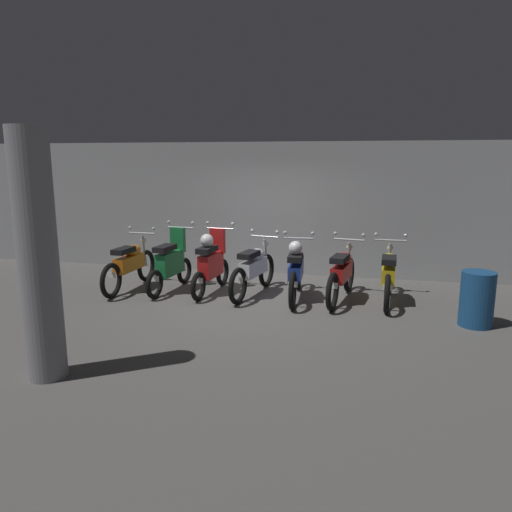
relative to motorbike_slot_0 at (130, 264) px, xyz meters
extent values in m
plane|color=#565451|center=(2.41, -0.30, -0.49)|extent=(80.00, 80.00, 0.00)
cube|color=#9EA0A3|center=(2.41, 2.04, 0.93)|extent=(16.00, 0.30, 2.84)
torus|color=black|center=(0.03, 0.62, -0.17)|extent=(0.12, 0.65, 0.65)
torus|color=black|center=(-0.04, -0.68, -0.17)|extent=(0.12, 0.65, 0.65)
cube|color=orange|center=(0.00, -0.03, 0.02)|extent=(0.26, 0.84, 0.28)
ellipsoid|color=orange|center=(0.01, 0.13, 0.24)|extent=(0.28, 0.45, 0.22)
cube|color=black|center=(-0.01, -0.21, 0.30)|extent=(0.27, 0.53, 0.10)
cylinder|color=#B7BABF|center=(0.03, 0.52, 0.52)|extent=(0.56, 0.07, 0.04)
sphere|color=#B7BABF|center=(-0.23, 0.53, 0.62)|extent=(0.07, 0.07, 0.07)
sphere|color=#B7BABF|center=(0.29, 0.50, 0.62)|extent=(0.07, 0.07, 0.07)
cylinder|color=#B7BABF|center=(0.03, 0.57, 0.15)|extent=(0.06, 0.16, 0.65)
sphere|color=silver|center=(0.03, 0.57, 0.37)|extent=(0.12, 0.12, 0.12)
cube|color=white|center=(-0.03, -0.65, -0.07)|extent=(0.16, 0.02, 0.10)
torus|color=black|center=(0.87, 0.61, -0.23)|extent=(0.15, 0.54, 0.53)
torus|color=black|center=(0.74, -0.53, -0.23)|extent=(0.15, 0.54, 0.53)
cube|color=#197238|center=(0.80, 0.04, 0.04)|extent=(0.30, 0.76, 0.44)
cube|color=#197238|center=(0.84, 0.38, 0.44)|extent=(0.29, 0.15, 0.48)
cube|color=black|center=(0.78, -0.12, 0.36)|extent=(0.30, 0.54, 0.10)
cylinder|color=#B7BABF|center=(0.86, 0.52, 0.66)|extent=(0.56, 0.10, 0.04)
sphere|color=#B7BABF|center=(0.60, 0.55, 0.76)|extent=(0.07, 0.07, 0.07)
sphere|color=#B7BABF|center=(1.12, 0.49, 0.76)|extent=(0.07, 0.07, 0.07)
cylinder|color=#B7BABF|center=(0.86, 0.56, 0.19)|extent=(0.07, 0.15, 0.85)
sphere|color=silver|center=(0.86, 0.56, 0.51)|extent=(0.12, 0.12, 0.12)
cube|color=white|center=(0.74, -0.51, -0.13)|extent=(0.16, 0.03, 0.10)
torus|color=black|center=(1.66, 0.65, -0.23)|extent=(0.14, 0.54, 0.53)
torus|color=black|center=(1.55, -0.49, -0.23)|extent=(0.14, 0.54, 0.53)
cube|color=red|center=(1.61, 0.08, 0.04)|extent=(0.29, 0.75, 0.44)
cube|color=red|center=(1.64, 0.42, 0.44)|extent=(0.29, 0.15, 0.48)
cube|color=black|center=(1.59, -0.08, 0.36)|extent=(0.29, 0.54, 0.10)
cylinder|color=#B7BABF|center=(1.65, 0.56, 0.66)|extent=(0.56, 0.09, 0.04)
sphere|color=#B7BABF|center=(1.39, 0.58, 0.76)|extent=(0.07, 0.07, 0.07)
sphere|color=#B7BABF|center=(1.91, 0.54, 0.76)|extent=(0.07, 0.07, 0.07)
cylinder|color=#B7BABF|center=(1.66, 0.61, 0.19)|extent=(0.07, 0.15, 0.85)
sphere|color=silver|center=(1.66, 0.61, 0.51)|extent=(0.12, 0.12, 0.12)
cube|color=white|center=(1.56, -0.47, -0.13)|extent=(0.16, 0.03, 0.10)
sphere|color=silver|center=(1.59, -0.08, 0.53)|extent=(0.24, 0.24, 0.24)
torus|color=black|center=(2.54, 0.75, -0.17)|extent=(0.21, 0.66, 0.65)
torus|color=black|center=(2.29, -0.53, -0.17)|extent=(0.21, 0.66, 0.65)
cube|color=silver|center=(2.41, 0.11, 0.02)|extent=(0.37, 0.86, 0.28)
ellipsoid|color=silver|center=(2.44, 0.26, 0.24)|extent=(0.34, 0.48, 0.22)
cube|color=black|center=(2.38, -0.07, 0.30)|extent=(0.33, 0.56, 0.10)
cylinder|color=#B7BABF|center=(2.52, 0.65, 0.52)|extent=(0.56, 0.14, 0.04)
sphere|color=#B7BABF|center=(2.26, 0.69, 0.62)|extent=(0.07, 0.07, 0.07)
sphere|color=#B7BABF|center=(2.77, 0.60, 0.62)|extent=(0.07, 0.07, 0.07)
cylinder|color=#B7BABF|center=(2.53, 0.70, 0.15)|extent=(0.08, 0.17, 0.65)
sphere|color=silver|center=(2.53, 0.70, 0.37)|extent=(0.12, 0.12, 0.12)
cube|color=white|center=(2.30, -0.50, -0.07)|extent=(0.16, 0.04, 0.10)
torus|color=black|center=(3.18, 0.69, -0.17)|extent=(0.13, 0.65, 0.65)
torus|color=black|center=(3.26, -0.61, -0.17)|extent=(0.13, 0.65, 0.65)
cube|color=#1E389E|center=(3.22, 0.04, 0.02)|extent=(0.27, 0.84, 0.28)
ellipsoid|color=#1E389E|center=(3.21, 0.19, 0.24)|extent=(0.29, 0.45, 0.22)
cube|color=black|center=(3.23, -0.14, 0.30)|extent=(0.27, 0.53, 0.10)
cylinder|color=#B7BABF|center=(3.19, 0.58, 0.52)|extent=(0.56, 0.07, 0.04)
sphere|color=#B7BABF|center=(2.93, 0.57, 0.62)|extent=(0.07, 0.07, 0.07)
sphere|color=#B7BABF|center=(3.45, 0.60, 0.62)|extent=(0.07, 0.07, 0.07)
cylinder|color=#B7BABF|center=(3.18, 0.64, 0.15)|extent=(0.07, 0.16, 0.65)
sphere|color=silver|center=(3.18, 0.64, 0.37)|extent=(0.12, 0.12, 0.12)
cube|color=white|center=(3.25, -0.58, -0.07)|extent=(0.16, 0.02, 0.10)
sphere|color=silver|center=(3.23, -0.14, 0.47)|extent=(0.24, 0.24, 0.24)
torus|color=black|center=(4.13, 0.74, -0.17)|extent=(0.20, 0.66, 0.65)
torus|color=black|center=(3.91, -0.54, -0.17)|extent=(0.20, 0.66, 0.65)
cube|color=red|center=(4.02, 0.10, 0.02)|extent=(0.36, 0.86, 0.28)
ellipsoid|color=red|center=(4.05, 0.25, 0.24)|extent=(0.33, 0.48, 0.22)
cube|color=black|center=(3.99, -0.08, 0.30)|extent=(0.33, 0.55, 0.10)
cylinder|color=#B7BABF|center=(4.12, 0.64, 0.52)|extent=(0.56, 0.13, 0.04)
sphere|color=#B7BABF|center=(3.86, 0.68, 0.62)|extent=(0.07, 0.07, 0.07)
sphere|color=#B7BABF|center=(4.37, 0.59, 0.62)|extent=(0.07, 0.07, 0.07)
cylinder|color=#B7BABF|center=(4.13, 0.69, 0.15)|extent=(0.08, 0.17, 0.65)
sphere|color=silver|center=(4.13, 0.69, 0.37)|extent=(0.12, 0.12, 0.12)
cube|color=white|center=(3.92, -0.52, -0.07)|extent=(0.16, 0.04, 0.10)
torus|color=black|center=(4.87, 0.83, -0.17)|extent=(0.13, 0.65, 0.65)
torus|color=black|center=(4.79, -0.47, -0.17)|extent=(0.13, 0.65, 0.65)
cube|color=gold|center=(4.83, 0.18, 0.02)|extent=(0.27, 0.84, 0.28)
ellipsoid|color=gold|center=(4.84, 0.33, 0.24)|extent=(0.29, 0.45, 0.22)
cube|color=black|center=(4.82, 0.00, 0.30)|extent=(0.27, 0.53, 0.10)
cylinder|color=#B7BABF|center=(4.86, 0.72, 0.52)|extent=(0.56, 0.07, 0.04)
sphere|color=#B7BABF|center=(4.60, 0.74, 0.62)|extent=(0.07, 0.07, 0.07)
sphere|color=#B7BABF|center=(5.12, 0.71, 0.62)|extent=(0.07, 0.07, 0.07)
cylinder|color=#B7BABF|center=(4.86, 0.78, 0.15)|extent=(0.07, 0.16, 0.65)
sphere|color=silver|center=(4.86, 0.78, 0.37)|extent=(0.12, 0.12, 0.12)
cube|color=white|center=(4.79, -0.44, -0.07)|extent=(0.16, 0.02, 0.10)
cylinder|color=gray|center=(0.86, -3.77, 0.93)|extent=(0.44, 0.44, 2.84)
cylinder|color=navy|center=(6.08, -0.81, -0.07)|extent=(0.49, 0.49, 0.84)
camera|label=1|loc=(4.38, -8.36, 2.00)|focal=33.98mm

